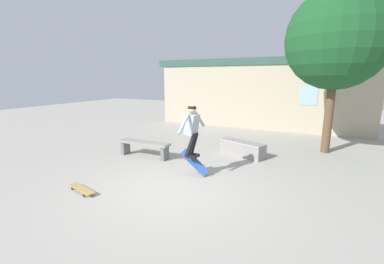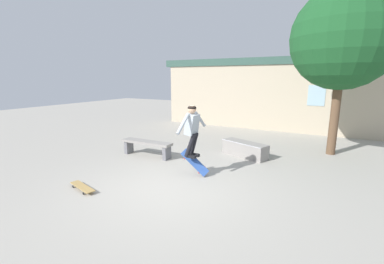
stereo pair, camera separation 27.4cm
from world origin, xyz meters
name	(u,v)px [view 2 (the right image)]	position (x,y,z in m)	size (l,w,h in m)	color
ground_plane	(174,187)	(0.00, 0.00, 0.00)	(40.00, 40.00, 0.00)	#A39E93
building_backdrop	(263,92)	(0.05, 8.02, 1.84)	(10.92, 0.52, 4.86)	#B7A88E
tree_right	(344,39)	(3.20, 4.82, 3.71)	(3.19, 3.19, 5.32)	brown
park_bench	(147,145)	(-2.09, 1.63, 0.37)	(1.80, 0.42, 0.51)	gray
skate_ledge	(245,149)	(0.72, 3.18, 0.24)	(1.62, 1.00, 0.47)	gray
skater	(192,127)	(0.06, 0.79, 1.32)	(0.33, 1.32, 1.34)	#9EA8B2
skateboard_flipping	(195,162)	(0.09, 0.89, 0.36)	(0.76, 0.27, 0.68)	#2D519E
skateboard_resting	(82,187)	(-1.76, -1.15, 0.07)	(0.90, 0.40, 0.08)	#AD894C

